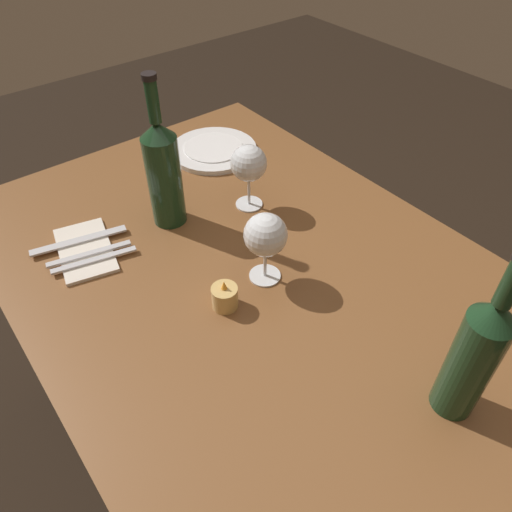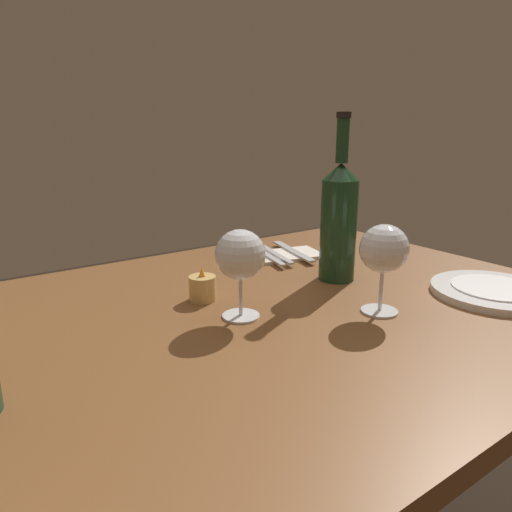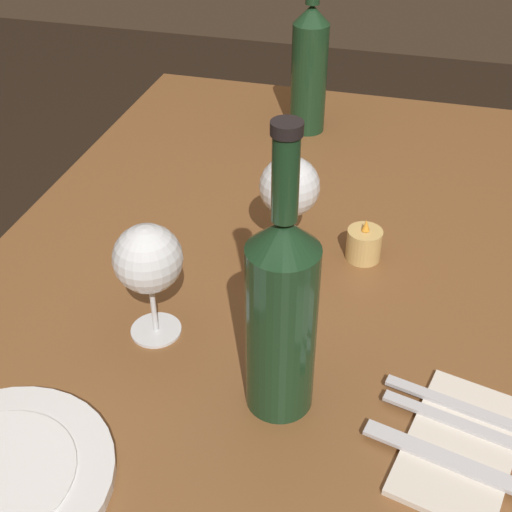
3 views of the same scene
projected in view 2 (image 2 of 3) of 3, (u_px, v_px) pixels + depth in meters
The scene contains 10 objects.
dining_table at pixel (253, 355), 0.87m from camera, with size 1.30×0.90×0.74m.
wine_glass_left at pixel (240, 256), 0.79m from camera, with size 0.09×0.09×0.16m.
wine_glass_right at pixel (384, 251), 0.81m from camera, with size 0.09×0.09×0.16m.
wine_bottle_second at pixel (339, 219), 0.99m from camera, with size 0.08×0.08×0.35m.
votive_candle at pixel (203, 289), 0.90m from camera, with size 0.05×0.05×0.07m.
dinner_plate at pixel (495, 291), 0.93m from camera, with size 0.24×0.24×0.02m.
folded_napkin at pixel (284, 255), 1.20m from camera, with size 0.21×0.15×0.01m.
fork_inner at pixel (276, 254), 1.18m from camera, with size 0.06×0.18×0.00m.
fork_outer at pixel (268, 256), 1.17m from camera, with size 0.06×0.18×0.00m.
table_knife at pixel (293, 251), 1.21m from camera, with size 0.07×0.21×0.00m.
Camera 2 is at (-0.45, -0.65, 1.07)m, focal length 32.82 mm.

